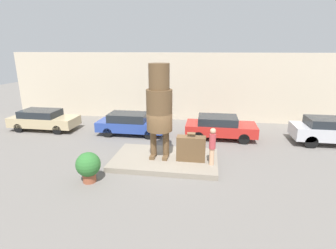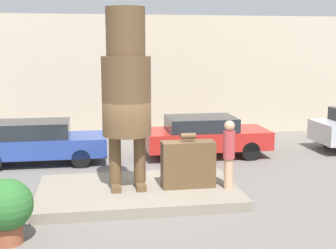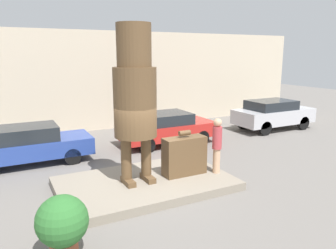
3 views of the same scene
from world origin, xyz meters
name	(u,v)px [view 1 (image 1 of 3)]	position (x,y,z in m)	size (l,w,h in m)	color
ground_plane	(165,162)	(0.00, 0.00, 0.00)	(60.00, 60.00, 0.00)	slate
pedestal	(165,160)	(0.00, 0.00, 0.12)	(5.16, 3.19, 0.25)	gray
building_backdrop	(183,87)	(0.00, 8.47, 2.58)	(28.00, 0.60, 5.16)	beige
statue_figure	(159,104)	(-0.27, 0.03, 2.93)	(1.24, 1.24, 4.59)	brown
giant_suitcase	(191,148)	(1.29, -0.13, 0.86)	(1.38, 0.53, 1.43)	brown
tourist	(212,145)	(2.28, -0.48, 1.23)	(0.30, 0.30, 1.78)	tan
parked_car_tan	(43,119)	(-9.21, 4.03, 0.76)	(4.55, 1.80, 1.41)	tan
parked_car_blue	(131,123)	(-2.95, 3.97, 0.76)	(4.40, 1.71, 1.43)	#284293
parked_car_red	(220,127)	(2.80, 4.10, 0.77)	(4.32, 1.88, 1.42)	#B2231E
parked_car_silver	(331,130)	(9.20, 4.02, 0.86)	(4.37, 1.84, 1.58)	#B7B7BC
planter_pot	(88,166)	(-2.85, -2.48, 0.75)	(1.04, 1.04, 1.32)	brown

